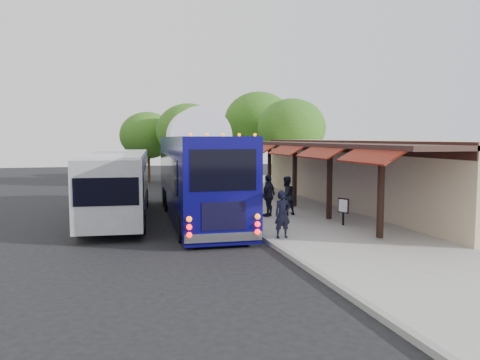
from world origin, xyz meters
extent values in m
plane|color=black|center=(0.00, 0.00, 0.00)|extent=(90.00, 90.00, 0.00)
cube|color=#9E9B93|center=(5.00, 4.00, 0.07)|extent=(10.00, 40.00, 0.15)
cube|color=gray|center=(0.05, 4.00, 0.07)|extent=(0.20, 40.00, 0.16)
cube|color=tan|center=(8.50, 4.00, 1.80)|extent=(5.00, 20.00, 3.60)
cube|color=black|center=(5.98, 4.00, 3.30)|extent=(0.06, 20.00, 0.60)
cube|color=#331E19|center=(4.90, 4.00, 3.40)|extent=(2.60, 20.00, 0.18)
cube|color=black|center=(3.78, -4.00, 1.80)|extent=(0.18, 0.18, 3.16)
cube|color=maroon|center=(3.35, -4.00, 3.15)|extent=(1.00, 3.20, 0.57)
cube|color=black|center=(3.78, 0.00, 1.80)|extent=(0.18, 0.18, 3.16)
cube|color=maroon|center=(3.35, 0.00, 3.15)|extent=(1.00, 3.20, 0.57)
cube|color=black|center=(3.78, 4.00, 1.80)|extent=(0.18, 0.18, 3.16)
cube|color=maroon|center=(3.35, 4.00, 3.15)|extent=(1.00, 3.20, 0.57)
cube|color=black|center=(3.78, 8.00, 1.80)|extent=(0.18, 0.18, 3.16)
cube|color=maroon|center=(3.35, 8.00, 3.15)|extent=(1.00, 3.20, 0.57)
cube|color=black|center=(3.78, 12.00, 1.80)|extent=(0.18, 0.18, 3.16)
cube|color=maroon|center=(3.35, 12.00, 3.15)|extent=(1.00, 3.20, 0.57)
sphere|color=#185786|center=(4.20, -2.00, 2.88)|extent=(0.26, 0.26, 0.26)
sphere|color=#185786|center=(4.20, 3.00, 2.88)|extent=(0.26, 0.26, 0.26)
sphere|color=#185786|center=(4.20, 8.00, 2.88)|extent=(0.26, 0.26, 0.26)
cube|color=#0B075B|center=(-1.45, 2.86, 2.13)|extent=(3.23, 12.72, 3.31)
cube|color=#0B075B|center=(-1.45, 2.86, 0.32)|extent=(3.17, 12.59, 0.37)
ellipsoid|color=white|center=(-1.45, 2.86, 3.76)|extent=(3.21, 12.47, 0.59)
cube|color=black|center=(-1.45, -3.45, 2.68)|extent=(2.20, 0.13, 1.37)
cube|color=silver|center=(-1.45, -3.38, 0.44)|extent=(2.63, 0.30, 0.29)
sphere|color=#FF0C0C|center=(-2.60, -3.47, 0.71)|extent=(0.19, 0.19, 0.19)
sphere|color=#FF0C0C|center=(-0.30, -3.47, 0.71)|extent=(0.19, 0.19, 0.19)
cylinder|color=black|center=(-2.66, -1.93, 0.55)|extent=(0.36, 1.11, 1.09)
cylinder|color=black|center=(-0.24, -1.93, 0.55)|extent=(0.36, 1.11, 1.09)
cylinder|color=black|center=(-2.66, 6.90, 0.55)|extent=(0.36, 1.11, 1.09)
cylinder|color=black|center=(-0.24, 6.90, 0.55)|extent=(0.36, 1.11, 1.09)
cube|color=gray|center=(-4.98, 4.02, 1.65)|extent=(3.44, 11.52, 2.61)
cube|color=black|center=(-6.22, 4.02, 1.87)|extent=(0.86, 9.61, 0.99)
cube|color=black|center=(-3.74, 4.02, 1.87)|extent=(0.86, 9.61, 0.99)
cube|color=silver|center=(-4.98, 4.02, 3.00)|extent=(3.37, 11.29, 0.10)
cylinder|color=black|center=(-6.12, 0.05, 0.47)|extent=(0.36, 0.97, 0.95)
cylinder|color=black|center=(-3.85, 0.05, 0.47)|extent=(0.36, 0.97, 0.95)
cylinder|color=black|center=(-6.12, 7.43, 0.47)|extent=(0.36, 0.97, 0.95)
cylinder|color=black|center=(-3.85, 7.43, 0.47)|extent=(0.36, 0.97, 0.95)
imported|color=black|center=(0.60, -2.77, 1.00)|extent=(0.65, 0.45, 1.70)
imported|color=black|center=(2.50, 1.84, 1.05)|extent=(1.06, 0.95, 1.81)
imported|color=black|center=(1.59, 1.72, 1.11)|extent=(1.13, 1.13, 1.92)
imported|color=black|center=(2.63, 12.35, 1.02)|extent=(1.25, 0.93, 1.73)
cube|color=black|center=(3.85, -1.15, 0.71)|extent=(0.08, 0.08, 1.12)
cube|color=black|center=(3.85, -1.15, 0.96)|extent=(0.25, 0.48, 0.61)
cube|color=white|center=(3.82, -1.15, 0.96)|extent=(0.19, 0.39, 0.51)
cylinder|color=#382314|center=(0.47, 17.58, 1.44)|extent=(0.36, 0.36, 2.88)
ellipsoid|color=#2B5816|center=(0.47, 17.58, 4.25)|extent=(4.97, 4.97, 4.22)
cylinder|color=#382314|center=(7.43, 21.73, 1.77)|extent=(0.36, 0.36, 3.53)
ellipsoid|color=#2B5816|center=(7.43, 21.73, 5.22)|extent=(6.10, 6.10, 5.18)
cylinder|color=#382314|center=(8.22, 15.71, 1.53)|extent=(0.36, 0.36, 3.05)
ellipsoid|color=#2B5816|center=(8.22, 15.71, 4.51)|extent=(5.27, 5.27, 4.48)
cylinder|color=#382314|center=(-2.36, 21.43, 1.33)|extent=(0.36, 0.36, 2.66)
ellipsoid|color=#2B5816|center=(-2.36, 21.43, 3.92)|extent=(4.59, 4.59, 3.90)
camera|label=1|loc=(-5.23, -18.32, 3.75)|focal=35.00mm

